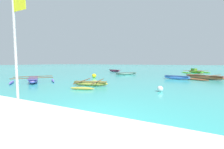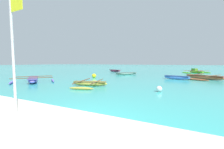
{
  "view_description": "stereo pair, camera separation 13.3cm",
  "coord_description": "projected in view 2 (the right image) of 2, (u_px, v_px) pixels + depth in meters",
  "views": [
    {
      "loc": [
        2.92,
        -3.26,
        1.86
      ],
      "look_at": [
        -6.12,
        14.53,
        0.25
      ],
      "focal_mm": 24.0,
      "sensor_mm": 36.0,
      "label": 1
    },
    {
      "loc": [
        3.04,
        -3.2,
        1.86
      ],
      "look_at": [
        -6.12,
        14.53,
        0.25
      ],
      "focal_mm": 24.0,
      "sensor_mm": 36.0,
      "label": 2
    }
  ],
  "objects": [
    {
      "name": "moored_boat_4",
      "position": [
        126.0,
        73.0,
        22.61
      ],
      "size": [
        2.91,
        2.94,
        0.34
      ],
      "rotation": [
        0.0,
        0.0,
        0.79
      ],
      "color": "gray",
      "rests_on": "ground_plane"
    },
    {
      "name": "beach_flagpole",
      "position": [
        14.0,
        48.0,
        4.76
      ],
      "size": [
        0.64,
        0.08,
        3.76
      ],
      "color": "#B2B2B7",
      "rests_on": "beach_strip"
    },
    {
      "name": "mooring_buoy_1",
      "position": [
        94.0,
        76.0,
        18.1
      ],
      "size": [
        0.51,
        0.51,
        0.51
      ],
      "color": "yellow",
      "rests_on": "ground_plane"
    },
    {
      "name": "mooring_buoy_0",
      "position": [
        159.0,
        89.0,
        9.51
      ],
      "size": [
        0.37,
        0.37,
        0.37
      ],
      "color": "white",
      "rests_on": "ground_plane"
    },
    {
      "name": "moored_boat_0",
      "position": [
        115.0,
        71.0,
        29.82
      ],
      "size": [
        3.03,
        1.91,
        0.42
      ],
      "rotation": [
        0.0,
        0.0,
        -0.4
      ],
      "color": "#8F3253",
      "rests_on": "ground_plane"
    },
    {
      "name": "moored_boat_3",
      "position": [
        204.0,
        77.0,
        16.58
      ],
      "size": [
        4.16,
        4.61,
        0.51
      ],
      "rotation": [
        0.0,
        0.0,
        -0.51
      ],
      "color": "#B95B35",
      "rests_on": "ground_plane"
    },
    {
      "name": "moored_boat_6",
      "position": [
        33.0,
        80.0,
        14.0
      ],
      "size": [
        4.0,
        4.24,
        0.52
      ],
      "rotation": [
        0.0,
        0.0,
        -0.66
      ],
      "color": "#7164DA",
      "rests_on": "ground_plane"
    },
    {
      "name": "ground_plane",
      "position": [
        70.0,
        126.0,
        4.37
      ],
      "size": [
        240.0,
        240.0,
        0.0
      ],
      "color": "#38ADA8"
    },
    {
      "name": "moored_boat_5",
      "position": [
        177.0,
        77.0,
        16.49
      ],
      "size": [
        2.79,
        1.01,
        0.42
      ],
      "rotation": [
        0.0,
        0.0,
        -0.2
      ],
      "color": "#4B7BDA",
      "rests_on": "ground_plane"
    },
    {
      "name": "moored_boat_2",
      "position": [
        90.0,
        83.0,
        11.92
      ],
      "size": [
        2.87,
        4.09,
        0.42
      ],
      "rotation": [
        0.0,
        0.0,
        0.29
      ],
      "color": "gold",
      "rests_on": "ground_plane"
    },
    {
      "name": "moored_boat_1",
      "position": [
        196.0,
        72.0,
        26.32
      ],
      "size": [
        4.68,
        4.41,
        0.8
      ],
      "rotation": [
        0.0,
        0.0,
        -0.91
      ],
      "color": "#81E12D",
      "rests_on": "ground_plane"
    }
  ]
}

